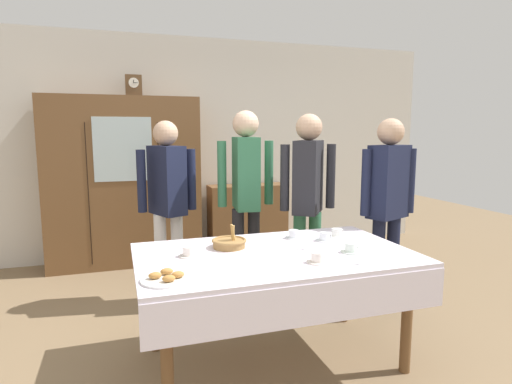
{
  "coord_description": "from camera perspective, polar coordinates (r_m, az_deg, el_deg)",
  "views": [
    {
      "loc": [
        -0.97,
        -2.76,
        1.56
      ],
      "look_at": [
        0.0,
        0.2,
        1.11
      ],
      "focal_mm": 29.87,
      "sensor_mm": 36.0,
      "label": 1
    }
  ],
  "objects": [
    {
      "name": "bookshelf_low",
      "position": [
        5.51,
        -1.13,
        -3.56
      ],
      "size": [
        1.0,
        0.35,
        0.88
      ],
      "color": "brown",
      "rests_on": "ground"
    },
    {
      "name": "spoon_mid_right",
      "position": [
        2.98,
        -9.59,
        -7.41
      ],
      "size": [
        0.12,
        0.02,
        0.01
      ],
      "color": "silver",
      "rests_on": "dining_table"
    },
    {
      "name": "tea_cup_mid_right",
      "position": [
        2.78,
        -8.98,
        -7.96
      ],
      "size": [
        0.13,
        0.13,
        0.06
      ],
      "color": "white",
      "rests_on": "dining_table"
    },
    {
      "name": "tea_cup_far_right",
      "position": [
        3.17,
        9.16,
        -5.97
      ],
      "size": [
        0.13,
        0.13,
        0.06
      ],
      "color": "white",
      "rests_on": "dining_table"
    },
    {
      "name": "person_by_cabinet",
      "position": [
        3.8,
        17.26,
        -0.43
      ],
      "size": [
        0.52,
        0.32,
        1.67
      ],
      "color": "#191E38",
      "rests_on": "ground"
    },
    {
      "name": "tea_cup_near_right",
      "position": [
        2.91,
        12.58,
        -7.4
      ],
      "size": [
        0.13,
        0.13,
        0.06
      ],
      "color": "silver",
      "rests_on": "dining_table"
    },
    {
      "name": "tea_cup_mid_left",
      "position": [
        3.21,
        5.09,
        -5.73
      ],
      "size": [
        0.13,
        0.13,
        0.06
      ],
      "color": "white",
      "rests_on": "dining_table"
    },
    {
      "name": "person_beside_shelf",
      "position": [
        3.84,
        -1.37,
        0.8
      ],
      "size": [
        0.52,
        0.38,
        1.74
      ],
      "color": "#232328",
      "rests_on": "ground"
    },
    {
      "name": "mantel_clock",
      "position": [
        5.14,
        -16.07,
        13.51
      ],
      "size": [
        0.18,
        0.11,
        0.24
      ],
      "color": "brown",
      "rests_on": "wall_cabinet"
    },
    {
      "name": "wall_cabinet",
      "position": [
        5.15,
        -17.24,
        1.27
      ],
      "size": [
        1.72,
        0.46,
        1.95
      ],
      "color": "brown",
      "rests_on": "ground"
    },
    {
      "name": "bread_basket",
      "position": [
        2.96,
        -3.61,
        -6.78
      ],
      "size": [
        0.24,
        0.24,
        0.16
      ],
      "color": "#9E7542",
      "rests_on": "dining_table"
    },
    {
      "name": "book_stack",
      "position": [
        5.44,
        -1.14,
        1.3
      ],
      "size": [
        0.16,
        0.22,
        0.06
      ],
      "color": "#3D754C",
      "rests_on": "bookshelf_low"
    },
    {
      "name": "person_behind_table_left",
      "position": [
        3.9,
        -11.79,
        -0.17
      ],
      "size": [
        0.52,
        0.41,
        1.65
      ],
      "color": "silver",
      "rests_on": "ground"
    },
    {
      "name": "dining_table",
      "position": [
        2.85,
        2.77,
        -10.1
      ],
      "size": [
        1.8,
        1.08,
        0.76
      ],
      "color": "brown",
      "rests_on": "ground"
    },
    {
      "name": "back_wall",
      "position": [
        5.5,
        -8.01,
        5.91
      ],
      "size": [
        6.4,
        0.1,
        2.7
      ],
      "primitive_type": "cube",
      "color": "silver",
      "rests_on": "ground"
    },
    {
      "name": "spoon_mid_left",
      "position": [
        2.66,
        13.02,
        -9.41
      ],
      "size": [
        0.12,
        0.02,
        0.01
      ],
      "color": "silver",
      "rests_on": "dining_table"
    },
    {
      "name": "person_behind_table_right",
      "position": [
        3.76,
        6.97,
        0.25
      ],
      "size": [
        0.52,
        0.41,
        1.71
      ],
      "color": "#33704C",
      "rests_on": "ground"
    },
    {
      "name": "tea_cup_far_left",
      "position": [
        2.65,
        8.22,
        -8.76
      ],
      "size": [
        0.13,
        0.13,
        0.06
      ],
      "color": "white",
      "rests_on": "dining_table"
    },
    {
      "name": "pastry_plate",
      "position": [
        2.39,
        -11.86,
        -11.17
      ],
      "size": [
        0.28,
        0.28,
        0.05
      ],
      "color": "white",
      "rests_on": "dining_table"
    },
    {
      "name": "ground_plane",
      "position": [
        3.31,
        1.14,
        -19.91
      ],
      "size": [
        12.0,
        12.0,
        0.0
      ],
      "primitive_type": "plane",
      "color": "#846B4C",
      "rests_on": "ground"
    },
    {
      "name": "spoon_far_left",
      "position": [
        2.93,
        5.88,
        -7.62
      ],
      "size": [
        0.12,
        0.02,
        0.01
      ],
      "color": "silver",
      "rests_on": "dining_table"
    },
    {
      "name": "tea_cup_front_edge",
      "position": [
        3.31,
        10.74,
        -5.42
      ],
      "size": [
        0.13,
        0.13,
        0.06
      ],
      "color": "white",
      "rests_on": "dining_table"
    }
  ]
}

